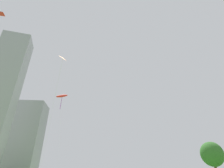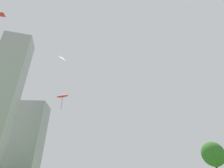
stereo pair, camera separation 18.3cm
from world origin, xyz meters
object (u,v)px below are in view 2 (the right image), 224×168
Objects in this scene: park_tree_1 at (213,154)px; distant_highrise_0 at (1,96)px; distant_highrise_1 at (27,139)px; kite_flying_3 at (63,96)px; kite_flying_2 at (62,60)px.

distant_highrise_0 is at bearing 134.20° from park_tree_1.
distant_highrise_0 is 1.67× the size of distant_highrise_1.
kite_flying_3 is 104.63m from distant_highrise_1.
park_tree_1 is at bearing -22.02° from kite_flying_3.
distant_highrise_1 reaches higher than kite_flying_2.
kite_flying_2 is 109.71m from distant_highrise_0.
kite_flying_3 is 0.25× the size of distant_highrise_0.
distant_highrise_0 is (-45.32, 94.12, 33.52)m from kite_flying_2.
kite_flying_3 is (-2.04, 29.13, 8.27)m from kite_flying_2.
kite_flying_3 is 38.85m from park_tree_1.
kite_flying_3 is at bearing 157.98° from park_tree_1.
kite_flying_2 is 30.35m from kite_flying_3.
kite_flying_2 is 0.61× the size of kite_flying_3.
park_tree_1 is at bearing 27.24° from kite_flying_2.
park_tree_1 is 131.67m from distant_highrise_1.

